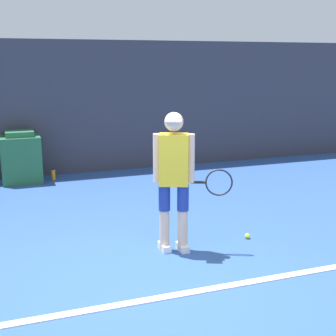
# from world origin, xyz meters

# --- Properties ---
(ground_plane) EXTENTS (24.00, 24.00, 0.00)m
(ground_plane) POSITION_xyz_m (0.00, 0.00, 0.00)
(ground_plane) COLOR #2D5193
(back_wall) EXTENTS (24.00, 0.10, 2.64)m
(back_wall) POSITION_xyz_m (0.00, 5.23, 1.32)
(back_wall) COLOR #383842
(back_wall) RESTS_ON ground_plane
(court_baseline) EXTENTS (21.60, 0.10, 0.01)m
(court_baseline) POSITION_xyz_m (0.00, -0.27, 0.01)
(court_baseline) COLOR white
(court_baseline) RESTS_ON ground_plane
(tennis_player) EXTENTS (0.87, 0.43, 1.68)m
(tennis_player) POSITION_xyz_m (0.57, 0.79, 0.93)
(tennis_player) COLOR beige
(tennis_player) RESTS_ON ground_plane
(tennis_ball) EXTENTS (0.07, 0.07, 0.07)m
(tennis_ball) POSITION_xyz_m (1.59, 0.83, 0.03)
(tennis_ball) COLOR #D1E533
(tennis_ball) RESTS_ON ground_plane
(covered_chair) EXTENTS (0.72, 0.62, 0.97)m
(covered_chair) POSITION_xyz_m (-1.01, 4.82, 0.46)
(covered_chair) COLOR #28663D
(covered_chair) RESTS_ON ground_plane
(water_bottle) EXTENTS (0.08, 0.08, 0.22)m
(water_bottle) POSITION_xyz_m (-0.44, 4.77, 0.10)
(water_bottle) COLOR orange
(water_bottle) RESTS_ON ground_plane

